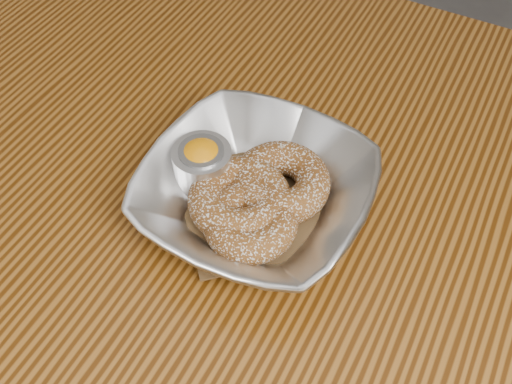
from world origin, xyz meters
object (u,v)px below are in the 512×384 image
at_px(donut_back, 280,182).
at_px(donut_extra, 240,199).
at_px(table, 329,270).
at_px(serving_bowl, 256,194).
at_px(donut_front, 250,222).
at_px(ramekin, 203,164).

distance_m(donut_back, donut_extra, 0.05).
relative_size(table, donut_extra, 11.73).
height_order(serving_bowl, donut_extra, serving_bowl).
bearing_deg(donut_back, table, 3.89).
distance_m(donut_back, donut_front, 0.06).
height_order(serving_bowl, donut_back, serving_bowl).
relative_size(table, donut_front, 13.03).
height_order(donut_front, ramekin, ramekin).
distance_m(donut_extra, ramekin, 0.06).
height_order(table, serving_bowl, serving_bowl).
relative_size(donut_back, ramekin, 1.67).
relative_size(donut_back, donut_front, 1.09).
bearing_deg(donut_extra, ramekin, 161.56).
height_order(serving_bowl, donut_front, serving_bowl).
distance_m(serving_bowl, donut_back, 0.03).
bearing_deg(donut_back, donut_extra, -123.87).
bearing_deg(donut_extra, donut_back, 56.13).
relative_size(serving_bowl, donut_front, 2.43).
distance_m(table, donut_front, 0.15).
distance_m(table, donut_extra, 0.16).
bearing_deg(serving_bowl, ramekin, 176.98).
xyz_separation_m(serving_bowl, ramekin, (-0.06, 0.00, 0.01)).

